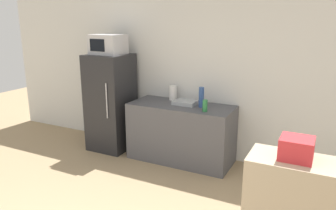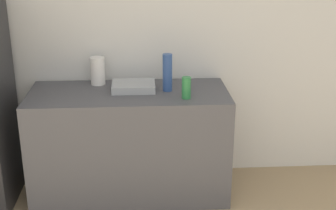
# 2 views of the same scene
# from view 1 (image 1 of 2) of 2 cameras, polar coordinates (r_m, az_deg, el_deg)

# --- Properties ---
(wall_back) EXTENTS (8.00, 0.06, 2.60)m
(wall_back) POSITION_cam_1_polar(r_m,az_deg,el_deg) (5.07, 6.94, 5.22)
(wall_back) COLOR silver
(wall_back) RESTS_ON ground_plane
(refrigerator) EXTENTS (0.64, 0.67, 1.58)m
(refrigerator) POSITION_cam_1_polar(r_m,az_deg,el_deg) (5.50, -9.93, 0.47)
(refrigerator) COLOR #232326
(refrigerator) RESTS_ON ground_plane
(microwave) EXTENTS (0.50, 0.42, 0.31)m
(microwave) POSITION_cam_1_polar(r_m,az_deg,el_deg) (5.35, -10.40, 10.34)
(microwave) COLOR #BCBCC1
(microwave) RESTS_ON refrigerator
(counter) EXTENTS (1.58, 0.67, 0.88)m
(counter) POSITION_cam_1_polar(r_m,az_deg,el_deg) (5.04, 2.30, -4.84)
(counter) COLOR #4C4C51
(counter) RESTS_ON ground_plane
(sink_basin) EXTENTS (0.34, 0.26, 0.06)m
(sink_basin) POSITION_cam_1_polar(r_m,az_deg,el_deg) (4.93, 3.03, 0.44)
(sink_basin) COLOR #9EA3A8
(sink_basin) RESTS_ON counter
(bottle_tall) EXTENTS (0.08, 0.08, 0.30)m
(bottle_tall) POSITION_cam_1_polar(r_m,az_deg,el_deg) (4.77, 5.83, 1.36)
(bottle_tall) COLOR #2D4C8C
(bottle_tall) RESTS_ON counter
(bottle_short) EXTENTS (0.07, 0.07, 0.17)m
(bottle_short) POSITION_cam_1_polar(r_m,az_deg,el_deg) (4.57, 6.46, -0.11)
(bottle_short) COLOR #2D7F42
(bottle_short) RESTS_ON counter
(basket) EXTENTS (0.24, 0.24, 0.17)m
(basket) POSITION_cam_1_polar(r_m,az_deg,el_deg) (2.68, 21.47, -7.04)
(basket) COLOR red
(basket) RESTS_ON shelf_cabinet
(paper_towel_roll) EXTENTS (0.12, 0.12, 0.23)m
(paper_towel_roll) POSITION_cam_1_polar(r_m,az_deg,el_deg) (5.18, 0.86, 2.13)
(paper_towel_roll) COLOR white
(paper_towel_roll) RESTS_ON counter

